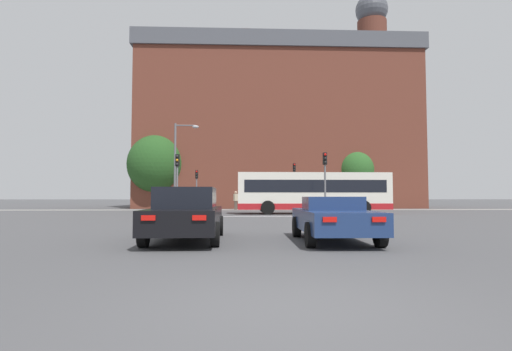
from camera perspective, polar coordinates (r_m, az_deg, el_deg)
ground_plane at (r=4.70m, az=4.83°, el=-18.65°), size 400.00×400.00×0.00m
stop_line_strip at (r=25.87m, az=-1.17°, el=-5.86°), size 7.61×0.30×0.01m
far_pavement at (r=39.14m, az=-1.60°, el=-4.92°), size 68.45×2.50×0.01m
brick_civic_building at (r=49.52m, az=3.11°, el=7.07°), size 32.54×12.85×26.88m
car_saloon_left at (r=11.77m, az=-9.87°, el=-5.42°), size 2.05×4.95×1.53m
car_roadster_right at (r=11.59m, az=10.99°, el=-6.04°), size 2.03×4.41×1.27m
bus_crossing_lead at (r=30.10m, az=8.13°, el=-2.34°), size 11.20×2.66×3.04m
traffic_light_far_left at (r=38.50m, az=-8.48°, el=-1.06°), size 0.26×0.31×3.82m
traffic_light_near_right at (r=26.69m, az=9.84°, el=0.32°), size 0.26×0.31×4.20m
traffic_light_far_right at (r=38.47m, az=5.50°, el=-0.46°), size 0.26×0.31×4.50m
traffic_light_near_left at (r=26.75m, az=-11.19°, el=0.16°), size 0.26×0.31×4.07m
street_lamp_junction at (r=31.20m, az=-10.92°, el=2.43°), size 1.88×0.36×6.92m
pedestrian_waiting at (r=38.60m, az=-2.92°, el=-3.33°), size 0.45×0.41×1.83m
tree_by_building at (r=44.35m, az=-14.11°, el=1.57°), size 6.06×6.06×7.97m
tree_kerbside at (r=45.34m, az=13.96°, el=0.75°), size 4.19×4.19×6.43m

